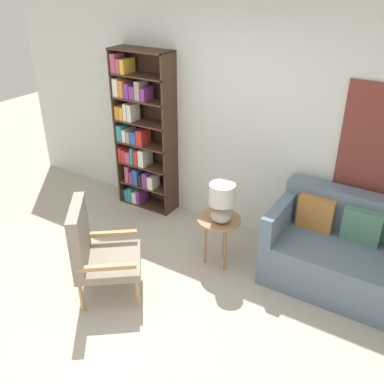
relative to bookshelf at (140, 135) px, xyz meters
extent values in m
plane|color=#B2A899|center=(1.19, -1.84, -0.96)|extent=(14.00, 14.00, 0.00)
cube|color=silver|center=(1.19, 0.19, 0.39)|extent=(6.40, 0.06, 2.70)
cube|color=brown|center=(2.78, 0.15, 0.38)|extent=(0.80, 0.02, 1.19)
cube|color=#422B1E|center=(-0.30, 0.01, 0.04)|extent=(0.02, 0.30, 2.01)
cube|color=#422B1E|center=(0.46, 0.01, 0.04)|extent=(0.02, 0.30, 2.01)
cube|color=#422B1E|center=(0.08, 0.01, 1.04)|extent=(0.77, 0.30, 0.02)
cube|color=#422B1E|center=(0.08, 0.01, -0.95)|extent=(0.77, 0.30, 0.02)
cube|color=#422B1E|center=(0.08, 0.15, 0.04)|extent=(0.77, 0.01, 2.01)
cube|color=#422B1E|center=(0.08, 0.01, -0.67)|extent=(0.77, 0.30, 0.02)
cube|color=black|center=(-0.25, -0.02, -0.86)|extent=(0.04, 0.22, 0.16)
cube|color=teal|center=(-0.20, -0.02, -0.86)|extent=(0.05, 0.22, 0.16)
cube|color=teal|center=(-0.13, -0.01, -0.84)|extent=(0.06, 0.25, 0.19)
cube|color=silver|center=(-0.06, -0.03, -0.86)|extent=(0.07, 0.20, 0.15)
cube|color=#7A338C|center=(0.00, -0.03, -0.85)|extent=(0.05, 0.21, 0.19)
cube|color=#422B1E|center=(0.08, 0.01, -0.38)|extent=(0.77, 0.30, 0.02)
cylinder|color=#194723|center=(-0.24, 0.01, -0.54)|extent=(0.06, 0.06, 0.22)
cube|color=#B24C6B|center=(-0.16, -0.05, -0.54)|extent=(0.06, 0.17, 0.23)
cube|color=#7A338C|center=(-0.09, -0.03, -0.57)|extent=(0.05, 0.20, 0.17)
cube|color=#2D56A8|center=(-0.03, -0.05, -0.55)|extent=(0.07, 0.17, 0.21)
cube|color=black|center=(0.05, -0.04, -0.58)|extent=(0.06, 0.18, 0.16)
cube|color=#7A338C|center=(0.13, -0.03, -0.56)|extent=(0.07, 0.20, 0.19)
cube|color=silver|center=(0.21, -0.05, -0.57)|extent=(0.08, 0.17, 0.17)
cube|color=#422B1E|center=(0.08, 0.01, -0.10)|extent=(0.77, 0.30, 0.02)
cube|color=red|center=(-0.26, -0.02, -0.28)|extent=(0.04, 0.22, 0.19)
cube|color=red|center=(-0.20, -0.03, -0.29)|extent=(0.06, 0.20, 0.17)
cube|color=#B24C6B|center=(-0.13, -0.04, -0.30)|extent=(0.07, 0.18, 0.15)
cube|color=teal|center=(-0.06, -0.03, -0.26)|extent=(0.04, 0.20, 0.22)
cube|color=red|center=(0.01, -0.03, -0.27)|extent=(0.06, 0.19, 0.20)
cube|color=silver|center=(0.09, -0.03, -0.26)|extent=(0.08, 0.21, 0.22)
cube|color=#422B1E|center=(0.08, 0.01, 0.18)|extent=(0.77, 0.30, 0.02)
cube|color=teal|center=(-0.24, -0.02, 0.01)|extent=(0.08, 0.22, 0.20)
cube|color=silver|center=(-0.16, -0.02, -0.01)|extent=(0.05, 0.22, 0.16)
cube|color=gray|center=(-0.10, -0.03, -0.02)|extent=(0.05, 0.20, 0.15)
cube|color=#2D56A8|center=(-0.02, -0.01, -0.01)|extent=(0.08, 0.24, 0.16)
cube|color=red|center=(0.08, -0.03, 0.01)|extent=(0.09, 0.20, 0.19)
cube|color=#422B1E|center=(0.08, 0.01, 0.47)|extent=(0.77, 0.30, 0.02)
cube|color=orange|center=(-0.24, -0.03, 0.28)|extent=(0.07, 0.19, 0.16)
cube|color=gold|center=(-0.17, -0.01, 0.28)|extent=(0.05, 0.25, 0.16)
cube|color=silver|center=(-0.12, -0.03, 0.30)|extent=(0.05, 0.21, 0.21)
cube|color=silver|center=(-0.05, -0.04, 0.30)|extent=(0.06, 0.19, 0.21)
cylinder|color=#334C6B|center=(0.39, 0.01, 0.27)|extent=(0.08, 0.08, 0.16)
cube|color=#422B1E|center=(0.08, 0.01, 0.75)|extent=(0.77, 0.30, 0.02)
cube|color=silver|center=(-0.24, -0.03, 0.59)|extent=(0.08, 0.21, 0.22)
cube|color=orange|center=(-0.15, -0.02, 0.58)|extent=(0.07, 0.21, 0.20)
cube|color=#7A338C|center=(-0.07, -0.05, 0.57)|extent=(0.07, 0.17, 0.18)
cube|color=#7A338C|center=(0.01, -0.04, 0.56)|extent=(0.08, 0.18, 0.16)
cube|color=gray|center=(0.09, -0.04, 0.59)|extent=(0.07, 0.19, 0.22)
cube|color=#7A338C|center=(0.17, -0.04, 0.56)|extent=(0.06, 0.19, 0.16)
cube|color=#B24C6B|center=(-0.24, -0.04, 0.87)|extent=(0.07, 0.19, 0.22)
cube|color=#B24C6B|center=(-0.17, -0.05, 0.85)|extent=(0.06, 0.17, 0.17)
cube|color=gold|center=(-0.11, -0.02, 0.85)|extent=(0.06, 0.22, 0.17)
cylinder|color=tan|center=(1.18, -1.62, -0.81)|extent=(0.04, 0.04, 0.31)
cylinder|color=tan|center=(0.87, -1.22, -0.81)|extent=(0.04, 0.04, 0.31)
cylinder|color=tan|center=(0.77, -1.93, -0.81)|extent=(0.04, 0.04, 0.31)
cylinder|color=tan|center=(0.47, -1.54, -0.81)|extent=(0.04, 0.04, 0.31)
cube|color=gray|center=(0.82, -1.58, -0.61)|extent=(0.82, 0.82, 0.08)
cube|color=gray|center=(0.63, -1.73, -0.28)|extent=(0.43, 0.52, 0.57)
cube|color=tan|center=(0.99, -1.79, -0.47)|extent=(0.45, 0.36, 0.04)
cube|color=tan|center=(0.66, -1.37, -0.47)|extent=(0.45, 0.36, 0.04)
cube|color=slate|center=(2.78, -0.31, -0.73)|extent=(1.60, 0.85, 0.46)
cube|color=slate|center=(2.78, 0.01, -0.29)|extent=(1.60, 0.20, 0.43)
cube|color=slate|center=(2.03, -0.31, -0.35)|extent=(0.12, 0.85, 0.30)
cube|color=#B27538|center=(2.33, -0.14, -0.33)|extent=(0.36, 0.12, 0.34)
cube|color=#4C7A66|center=(2.78, -0.14, -0.33)|extent=(0.36, 0.12, 0.34)
cylinder|color=#99704C|center=(1.49, -0.64, -0.41)|extent=(0.45, 0.45, 0.02)
cylinder|color=#99704C|center=(1.49, -0.50, -0.69)|extent=(0.03, 0.03, 0.53)
cylinder|color=#99704C|center=(1.37, -0.71, -0.69)|extent=(0.03, 0.03, 0.53)
cylinder|color=#99704C|center=(1.61, -0.71, -0.69)|extent=(0.03, 0.03, 0.53)
ellipsoid|color=#A59E93|center=(1.54, -0.68, -0.33)|extent=(0.21, 0.21, 0.15)
cylinder|color=tan|center=(1.54, -0.68, -0.22)|extent=(0.02, 0.02, 0.06)
cylinder|color=beige|center=(1.54, -0.68, -0.09)|extent=(0.26, 0.26, 0.21)
camera|label=1|loc=(3.22, -3.94, 1.88)|focal=40.00mm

